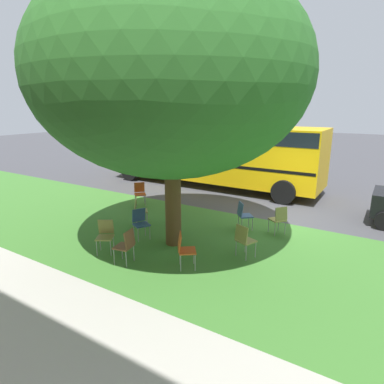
{
  "coord_description": "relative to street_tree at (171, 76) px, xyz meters",
  "views": [
    {
      "loc": [
        -3.11,
        10.5,
        3.79
      ],
      "look_at": [
        2.24,
        1.83,
        1.08
      ],
      "focal_mm": 30.6,
      "sensor_mm": 36.0,
      "label": 1
    }
  ],
  "objects": [
    {
      "name": "ground",
      "position": [
        -1.84,
        -3.48,
        -4.5
      ],
      "size": [
        80.0,
        80.0,
        0.0
      ],
      "primitive_type": "plane",
      "color": "#424247"
    },
    {
      "name": "grass_verge",
      "position": [
        -1.84,
        -0.28,
        -4.5
      ],
      "size": [
        48.0,
        6.0,
        0.01
      ],
      "primitive_type": "cube",
      "color": "#3D752D",
      "rests_on": "ground"
    },
    {
      "name": "sidewalk_strip",
      "position": [
        -1.84,
        4.12,
        -4.5
      ],
      "size": [
        48.0,
        2.8,
        0.01
      ],
      "primitive_type": "cube",
      "color": "#ADA89E",
      "rests_on": "ground"
    },
    {
      "name": "street_tree",
      "position": [
        0.0,
        0.0,
        0.0
      ],
      "size": [
        6.88,
        6.88,
        7.05
      ],
      "color": "brown",
      "rests_on": "ground"
    },
    {
      "name": "chair_0",
      "position": [
        1.05,
        0.18,
        -3.98
      ],
      "size": [
        0.56,
        0.56,
        0.88
      ],
      "color": "#335184",
      "rests_on": "ground"
    },
    {
      "name": "chair_1",
      "position": [
        0.29,
        1.6,
        -3.98
      ],
      "size": [
        0.49,
        0.49,
        0.88
      ],
      "color": "brown",
      "rests_on": "ground"
    },
    {
      "name": "chair_2",
      "position": [
        -1.03,
        1.04,
        -3.98
      ],
      "size": [
        0.58,
        0.58,
        0.88
      ],
      "color": "#C64C1E",
      "rests_on": "ground"
    },
    {
      "name": "chair_3",
      "position": [
        1.86,
        -0.71,
        -3.98
      ],
      "size": [
        0.59,
        0.59,
        0.88
      ],
      "color": "olive",
      "rests_on": "ground"
    },
    {
      "name": "chair_4",
      "position": [
        3.25,
        -2.38,
        -3.98
      ],
      "size": [
        0.59,
        0.59,
        0.88
      ],
      "color": "#C64C1E",
      "rests_on": "ground"
    },
    {
      "name": "chair_5",
      "position": [
        1.21,
        1.4,
        -3.98
      ],
      "size": [
        0.57,
        0.58,
        0.88
      ],
      "color": "olive",
      "rests_on": "ground"
    },
    {
      "name": "chair_6",
      "position": [
        -2.29,
        -2.24,
        -3.98
      ],
      "size": [
        0.58,
        0.58,
        0.88
      ],
      "color": "olive",
      "rests_on": "ground"
    },
    {
      "name": "chair_7",
      "position": [
        -1.23,
        -2.06,
        -3.98
      ],
      "size": [
        0.59,
        0.59,
        0.88
      ],
      "color": "#335184",
      "rests_on": "ground"
    },
    {
      "name": "chair_8",
      "position": [
        -2.02,
        -0.23,
        -3.98
      ],
      "size": [
        0.54,
        0.54,
        0.88
      ],
      "color": "olive",
      "rests_on": "ground"
    },
    {
      "name": "school_bus",
      "position": [
        2.51,
        -6.68,
        -2.74
      ],
      "size": [
        10.4,
        2.8,
        2.88
      ],
      "color": "yellow",
      "rests_on": "ground"
    }
  ]
}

